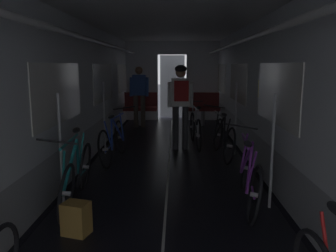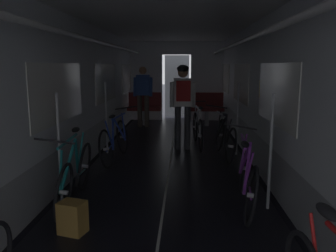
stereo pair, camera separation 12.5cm
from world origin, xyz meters
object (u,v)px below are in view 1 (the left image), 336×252
object	(u,v)px
bicycle_purple	(249,176)
person_cyclist_aisle	(181,98)
bench_seat_far_right	(203,106)
bicycle_blue	(114,140)
bicycle_black	(223,137)
bicycle_silver_in_aisle	(195,129)
person_standing_near_bench	(139,92)
backpack_on_floor	(76,218)
bench_seat_far_left	(141,106)
bicycle_teal	(76,175)

from	to	relation	value
bicycle_purple	person_cyclist_aisle	bearing A→B (deg)	105.38
bench_seat_far_right	bicycle_blue	distance (m)	4.34
bicycle_blue	bicycle_purple	xyz separation A→B (m)	(2.03, -2.03, 0.00)
bicycle_black	bicycle_purple	size ratio (longest dim) A/B	1.00
bicycle_silver_in_aisle	bicycle_black	bearing A→B (deg)	-61.75
bicycle_blue	person_standing_near_bench	distance (m)	3.57
bench_seat_far_right	backpack_on_floor	bearing A→B (deg)	-105.01
bicycle_blue	person_standing_near_bench	size ratio (longest dim) A/B	1.01
bicycle_blue	bicycle_silver_in_aisle	distance (m)	1.94
bench_seat_far_left	bicycle_teal	distance (m)	5.91
bicycle_teal	person_cyclist_aisle	bearing A→B (deg)	65.55
bicycle_purple	bicycle_silver_in_aisle	bearing A→B (deg)	98.59
bicycle_teal	bicycle_black	size ratio (longest dim) A/B	1.00
bench_seat_far_left	bicycle_teal	xyz separation A→B (m)	(-0.21, -5.91, -0.19)
bicycle_blue	bicycle_silver_in_aisle	world-z (taller)	bicycle_blue
bicycle_blue	backpack_on_floor	size ratio (longest dim) A/B	4.99
bench_seat_far_right	bicycle_black	distance (m)	3.60
bicycle_teal	bicycle_silver_in_aisle	distance (m)	3.60
bench_seat_far_left	bench_seat_far_right	distance (m)	1.80
person_cyclist_aisle	bicycle_silver_in_aisle	bearing A→B (deg)	39.33
bicycle_teal	bicycle_black	world-z (taller)	bicycle_black
bench_seat_far_left	bicycle_purple	world-z (taller)	bicycle_purple
bench_seat_far_right	backpack_on_floor	distance (m)	6.95
bicycle_teal	bench_seat_far_left	bearing A→B (deg)	87.95
bicycle_silver_in_aisle	backpack_on_floor	size ratio (longest dim) A/B	4.97
backpack_on_floor	bicycle_black	bearing A→B (deg)	58.42
bicycle_blue	bench_seat_far_right	bearing A→B (deg)	63.93
bicycle_silver_in_aisle	backpack_on_floor	distance (m)	4.25
bench_seat_far_left	bicycle_black	distance (m)	4.08
bicycle_teal	bicycle_black	distance (m)	3.14
bicycle_teal	person_standing_near_bench	distance (m)	5.57
person_cyclist_aisle	bicycle_teal	bearing A→B (deg)	-114.45
bench_seat_far_right	bicycle_black	xyz separation A→B (m)	(0.12, -3.59, -0.19)
bicycle_purple	bicycle_silver_in_aisle	world-z (taller)	bicycle_purple
bicycle_teal	bicycle_silver_in_aisle	bearing A→B (deg)	62.60
bicycle_purple	person_cyclist_aisle	world-z (taller)	person_cyclist_aisle
person_cyclist_aisle	bicycle_silver_in_aisle	size ratio (longest dim) A/B	1.02
person_standing_near_bench	bicycle_silver_in_aisle	bearing A→B (deg)	-58.36
bench_seat_far_right	bicycle_teal	xyz separation A→B (m)	(-2.01, -5.91, -0.19)
bench_seat_far_right	person_cyclist_aisle	world-z (taller)	person_cyclist_aisle
bicycle_black	backpack_on_floor	bearing A→B (deg)	-121.58
bicycle_teal	person_cyclist_aisle	size ratio (longest dim) A/B	0.98
bicycle_blue	person_cyclist_aisle	distance (m)	1.68
bicycle_blue	backpack_on_floor	distance (m)	2.82
bicycle_teal	person_standing_near_bench	bearing A→B (deg)	87.78
bench_seat_far_right	bench_seat_far_left	bearing A→B (deg)	180.00
bicycle_black	bicycle_purple	distance (m)	2.33
bicycle_silver_in_aisle	person_standing_near_bench	bearing A→B (deg)	121.64
person_cyclist_aisle	backpack_on_floor	distance (m)	3.99
bicycle_blue	bicycle_silver_in_aisle	size ratio (longest dim) A/B	1.00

